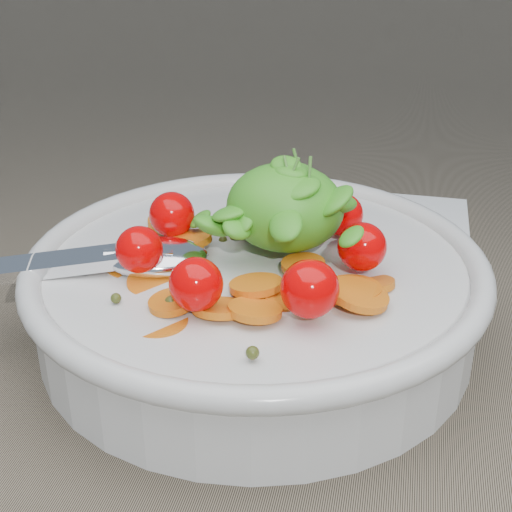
# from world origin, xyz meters

# --- Properties ---
(ground) EXTENTS (6.00, 6.00, 0.00)m
(ground) POSITION_xyz_m (0.00, 0.00, 0.00)
(ground) COLOR #766954
(ground) RESTS_ON ground
(bowl) EXTENTS (0.34, 0.31, 0.13)m
(bowl) POSITION_xyz_m (-0.01, 0.02, 0.04)
(bowl) COLOR silver
(bowl) RESTS_ON ground
(napkin) EXTENTS (0.16, 0.14, 0.01)m
(napkin) POSITION_xyz_m (0.06, 0.22, 0.00)
(napkin) COLOR white
(napkin) RESTS_ON ground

